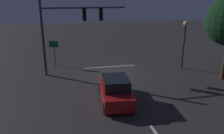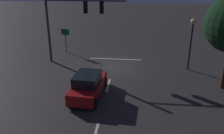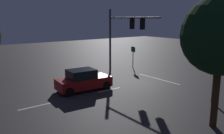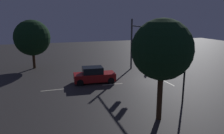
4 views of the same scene
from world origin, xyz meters
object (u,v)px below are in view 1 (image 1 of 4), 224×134
Objects in this scene: route_sign at (54,48)px; car_approaching at (115,90)px; street_lamp_left_kerb at (185,35)px; traffic_signal_assembly at (70,23)px.

car_approaching is at bearing 114.41° from route_sign.
street_lamp_left_kerb is 12.43m from route_sign.
car_approaching is 9.81m from street_lamp_left_kerb.
traffic_signal_assembly is 7.66m from car_approaching.
car_approaching is at bearing 35.28° from street_lamp_left_kerb.
street_lamp_left_kerb is 1.78× the size of route_sign.
route_sign is (4.08, -9.00, 1.01)m from car_approaching.
street_lamp_left_kerb is at bearing -144.72° from car_approaching.
traffic_signal_assembly reaches higher than route_sign.
route_sign is at bearing -65.59° from car_approaching.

